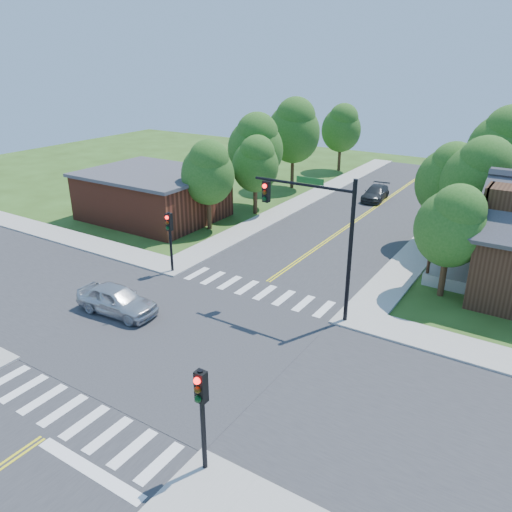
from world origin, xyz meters
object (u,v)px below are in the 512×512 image
Objects in this scene: signal_pole_se at (201,403)px; signal_pole_nw at (170,231)px; car_silver at (117,300)px; car_dgrey at (375,193)px; signal_mast_ne at (318,223)px.

signal_pole_se is 1.00× the size of signal_pole_nw.
car_silver reaches higher than car_dgrey.
signal_mast_ne is 1.61× the size of car_dgrey.
signal_pole_nw reaches higher than car_silver.
signal_mast_ne is 9.76m from signal_pole_nw.
signal_pole_se reaches higher than car_silver.
car_dgrey is (3.68, 27.37, -0.12)m from car_silver.
signal_pole_se is 33.88m from car_dgrey.
signal_pole_nw is (-11.20, 11.20, 0.00)m from signal_pole_se.
signal_pole_nw is (-9.51, -0.01, -2.19)m from signal_mast_ne.
car_dgrey is at bearing 102.20° from signal_mast_ne.
signal_pole_se is at bearing -81.44° from signal_mast_ne.
signal_pole_se is at bearing -45.00° from signal_pole_nw.
car_silver is (1.08, -5.37, -1.91)m from signal_pole_nw.
signal_pole_nw is at bearing -179.93° from signal_mast_ne.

